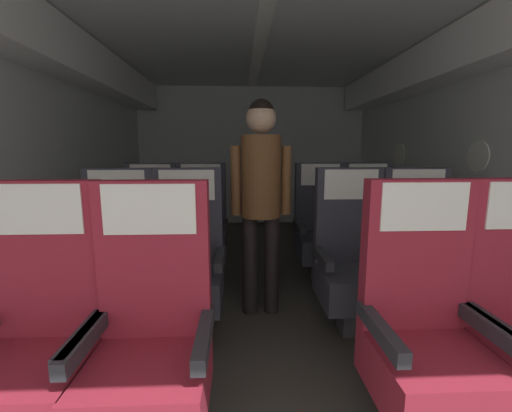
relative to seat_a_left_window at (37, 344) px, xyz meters
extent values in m
cube|color=#3D3833|center=(1.00, 1.47, -0.47)|extent=(3.87, 5.91, 0.02)
cube|color=silver|center=(-0.84, 1.47, 0.65)|extent=(0.08, 5.51, 2.22)
cube|color=silver|center=(2.83, 1.47, 0.65)|extent=(0.08, 5.51, 2.22)
cube|color=silver|center=(1.00, 1.47, 1.76)|extent=(3.75, 5.51, 0.06)
cube|color=#B6BBBB|center=(1.00, 4.25, 0.65)|extent=(3.75, 0.06, 2.22)
cube|color=white|center=(-0.63, 1.47, 1.54)|extent=(0.33, 5.29, 0.36)
cube|color=white|center=(2.63, 1.47, 1.54)|extent=(0.33, 5.29, 0.36)
cube|color=white|center=(1.00, 1.47, 1.72)|extent=(0.12, 4.96, 0.02)
cylinder|color=white|center=(2.79, 1.47, 0.70)|extent=(0.01, 0.26, 0.26)
cylinder|color=white|center=(2.79, 2.85, 0.70)|extent=(0.01, 0.26, 0.26)
cube|color=maroon|center=(0.00, -0.06, -0.13)|extent=(0.45, 0.46, 0.22)
cube|color=maroon|center=(0.00, 0.13, 0.30)|extent=(0.45, 0.08, 0.66)
cube|color=#28282D|center=(0.22, -0.06, 0.07)|extent=(0.05, 0.39, 0.06)
cube|color=silver|center=(0.00, 0.08, 0.52)|extent=(0.36, 0.01, 0.20)
cube|color=maroon|center=(0.45, -0.08, -0.13)|extent=(0.45, 0.46, 0.22)
cube|color=maroon|center=(0.45, 0.11, 0.30)|extent=(0.45, 0.08, 0.66)
cube|color=#28282D|center=(0.66, -0.08, 0.07)|extent=(0.05, 0.39, 0.06)
cube|color=#28282D|center=(0.23, -0.08, 0.07)|extent=(0.05, 0.39, 0.06)
cube|color=silver|center=(0.45, 0.06, 0.52)|extent=(0.36, 0.01, 0.20)
cube|color=#28282D|center=(1.79, -0.07, 0.07)|extent=(0.05, 0.39, 0.06)
cube|color=maroon|center=(1.55, -0.08, -0.13)|extent=(0.45, 0.46, 0.22)
cube|color=maroon|center=(1.55, 0.11, 0.30)|extent=(0.45, 0.08, 0.66)
cube|color=#28282D|center=(1.77, -0.08, 0.07)|extent=(0.05, 0.39, 0.06)
cube|color=#28282D|center=(1.34, -0.08, 0.07)|extent=(0.05, 0.39, 0.06)
cube|color=silver|center=(1.55, 0.07, 0.52)|extent=(0.36, 0.01, 0.20)
cube|color=#38383D|center=(0.00, 0.83, -0.35)|extent=(0.16, 0.17, 0.22)
cube|color=#33333D|center=(0.00, 0.83, -0.13)|extent=(0.45, 0.46, 0.22)
cube|color=#33333D|center=(0.00, 1.01, 0.30)|extent=(0.45, 0.08, 0.66)
cube|color=#28282D|center=(0.22, 0.83, 0.07)|extent=(0.05, 0.39, 0.06)
cube|color=#28282D|center=(-0.22, 0.83, 0.07)|extent=(0.05, 0.39, 0.06)
cube|color=silver|center=(0.00, 0.97, 0.52)|extent=(0.36, 0.01, 0.20)
cube|color=#38383D|center=(0.45, 0.82, -0.35)|extent=(0.16, 0.17, 0.22)
cube|color=#33333D|center=(0.45, 0.82, -0.13)|extent=(0.45, 0.46, 0.22)
cube|color=#33333D|center=(0.45, 1.01, 0.30)|extent=(0.45, 0.08, 0.66)
cube|color=#28282D|center=(0.67, 0.82, 0.07)|extent=(0.05, 0.39, 0.06)
cube|color=#28282D|center=(0.24, 0.82, 0.07)|extent=(0.05, 0.39, 0.06)
cube|color=silver|center=(0.45, 0.96, 0.52)|extent=(0.36, 0.01, 0.20)
cube|color=#38383D|center=(2.00, 0.80, -0.35)|extent=(0.16, 0.17, 0.22)
cube|color=#33333D|center=(2.00, 0.80, -0.13)|extent=(0.45, 0.46, 0.22)
cube|color=#33333D|center=(2.00, 0.99, 0.30)|extent=(0.45, 0.08, 0.66)
cube|color=#28282D|center=(2.22, 0.80, 0.07)|extent=(0.05, 0.39, 0.06)
cube|color=#28282D|center=(1.79, 0.80, 0.07)|extent=(0.05, 0.39, 0.06)
cube|color=silver|center=(2.00, 0.95, 0.52)|extent=(0.36, 0.01, 0.20)
cube|color=#38383D|center=(1.55, 0.81, -0.35)|extent=(0.16, 0.17, 0.22)
cube|color=#33333D|center=(1.55, 0.81, -0.13)|extent=(0.45, 0.46, 0.22)
cube|color=#33333D|center=(1.55, 1.00, 0.30)|extent=(0.45, 0.08, 0.66)
cube|color=#28282D|center=(1.76, 0.81, 0.07)|extent=(0.05, 0.39, 0.06)
cube|color=#28282D|center=(1.33, 0.81, 0.07)|extent=(0.05, 0.39, 0.06)
cube|color=silver|center=(1.55, 0.95, 0.52)|extent=(0.36, 0.01, 0.20)
cube|color=#38383D|center=(-0.01, 1.69, -0.35)|extent=(0.16, 0.17, 0.22)
cube|color=#33333D|center=(-0.01, 1.69, -0.13)|extent=(0.45, 0.46, 0.22)
cube|color=#33333D|center=(-0.01, 1.88, 0.30)|extent=(0.45, 0.08, 0.66)
cube|color=#28282D|center=(0.21, 1.69, 0.07)|extent=(0.05, 0.39, 0.06)
cube|color=#28282D|center=(-0.23, 1.69, 0.07)|extent=(0.05, 0.39, 0.06)
cube|color=silver|center=(-0.01, 1.84, 0.52)|extent=(0.36, 0.01, 0.20)
cube|color=#38383D|center=(0.44, 1.72, -0.35)|extent=(0.16, 0.17, 0.22)
cube|color=#33333D|center=(0.44, 1.72, -0.13)|extent=(0.45, 0.46, 0.22)
cube|color=#33333D|center=(0.44, 1.91, 0.30)|extent=(0.45, 0.08, 0.66)
cube|color=#28282D|center=(0.66, 1.72, 0.07)|extent=(0.05, 0.39, 0.06)
cube|color=#28282D|center=(0.23, 1.72, 0.07)|extent=(0.05, 0.39, 0.06)
cube|color=silver|center=(0.44, 1.86, 0.52)|extent=(0.36, 0.01, 0.20)
cube|color=#38383D|center=(2.01, 1.71, -0.35)|extent=(0.16, 0.17, 0.22)
cube|color=#33333D|center=(2.01, 1.71, -0.13)|extent=(0.45, 0.46, 0.22)
cube|color=#33333D|center=(2.01, 1.90, 0.30)|extent=(0.45, 0.08, 0.66)
cube|color=#28282D|center=(2.23, 1.71, 0.07)|extent=(0.05, 0.39, 0.06)
cube|color=#28282D|center=(1.79, 1.71, 0.07)|extent=(0.05, 0.39, 0.06)
cube|color=silver|center=(2.01, 1.86, 0.52)|extent=(0.36, 0.01, 0.20)
cube|color=#38383D|center=(1.55, 1.70, -0.35)|extent=(0.16, 0.17, 0.22)
cube|color=#33333D|center=(1.55, 1.70, -0.13)|extent=(0.45, 0.46, 0.22)
cube|color=#33333D|center=(1.55, 1.89, 0.30)|extent=(0.45, 0.08, 0.66)
cube|color=#28282D|center=(1.77, 1.70, 0.07)|extent=(0.05, 0.39, 0.06)
cube|color=#28282D|center=(1.34, 1.70, 0.07)|extent=(0.05, 0.39, 0.06)
cube|color=silver|center=(1.55, 1.84, 0.52)|extent=(0.36, 0.01, 0.20)
cylinder|color=black|center=(0.87, 1.12, -0.09)|extent=(0.11, 0.11, 0.73)
cylinder|color=black|center=(1.03, 1.12, -0.09)|extent=(0.11, 0.11, 0.73)
cylinder|color=brown|center=(0.95, 1.12, 0.56)|extent=(0.28, 0.28, 0.57)
cylinder|color=brown|center=(0.77, 1.12, 0.54)|extent=(0.07, 0.07, 0.49)
cylinder|color=brown|center=(1.13, 1.12, 0.54)|extent=(0.07, 0.07, 0.49)
sphere|color=tan|center=(0.95, 1.12, 0.97)|extent=(0.21, 0.21, 0.21)
sphere|color=black|center=(0.95, 1.12, 1.01)|extent=(0.18, 0.18, 0.18)
camera|label=1|loc=(0.80, -1.24, 0.75)|focal=23.39mm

